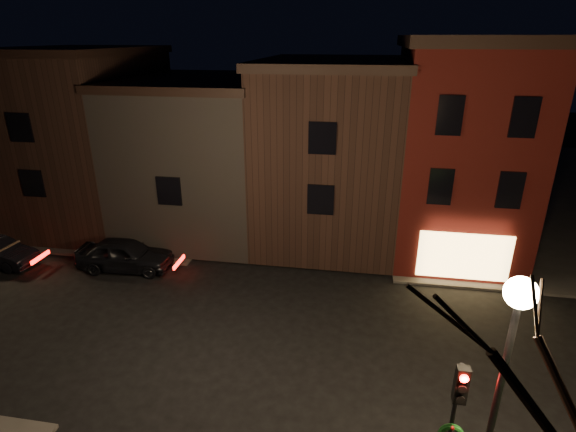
# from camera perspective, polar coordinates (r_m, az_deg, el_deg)

# --- Properties ---
(ground) EXTENTS (120.00, 120.00, 0.00)m
(ground) POSITION_cam_1_polar(r_m,az_deg,el_deg) (17.52, -3.10, -15.33)
(ground) COLOR black
(ground) RESTS_ON ground
(sidewalk_far_left) EXTENTS (30.00, 30.00, 0.12)m
(sidewalk_far_left) POSITION_cam_1_polar(r_m,az_deg,el_deg) (42.16, -24.34, 5.50)
(sidewalk_far_left) COLOR #2D2B28
(sidewalk_far_left) RESTS_ON ground
(corner_building) EXTENTS (6.50, 8.50, 10.50)m
(corner_building) POSITION_cam_1_polar(r_m,az_deg,el_deg) (24.10, 21.01, 8.04)
(corner_building) COLOR #51110E
(corner_building) RESTS_ON ground
(row_building_a) EXTENTS (7.30, 10.30, 9.40)m
(row_building_a) POSITION_cam_1_polar(r_m,az_deg,el_deg) (24.81, 5.42, 8.41)
(row_building_a) COLOR black
(row_building_a) RESTS_ON ground
(row_building_b) EXTENTS (7.80, 10.30, 8.40)m
(row_building_b) POSITION_cam_1_polar(r_m,az_deg,el_deg) (26.44, -10.63, 7.86)
(row_building_b) COLOR black
(row_building_b) RESTS_ON ground
(row_building_c) EXTENTS (7.30, 10.30, 9.90)m
(row_building_c) POSITION_cam_1_polar(r_m,az_deg,el_deg) (29.55, -24.26, 9.28)
(row_building_c) COLOR black
(row_building_c) RESTS_ON ground
(street_lamp_near) EXTENTS (0.60, 0.60, 6.48)m
(street_lamp_near) POSITION_cam_1_polar(r_m,az_deg,el_deg) (9.77, 26.31, -14.35)
(street_lamp_near) COLOR black
(street_lamp_near) RESTS_ON sidewalk_near_right
(traffic_signal) EXTENTS (0.58, 0.38, 4.05)m
(traffic_signal) POSITION_cam_1_polar(r_m,az_deg,el_deg) (11.46, 20.40, -22.60)
(traffic_signal) COLOR black
(traffic_signal) RESTS_ON sidewalk_near_right
(parked_car_a) EXTENTS (4.66, 2.10, 1.55)m
(parked_car_a) POSITION_cam_1_polar(r_m,az_deg,el_deg) (23.12, -19.96, -4.62)
(parked_car_a) COLOR black
(parked_car_a) RESTS_ON ground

